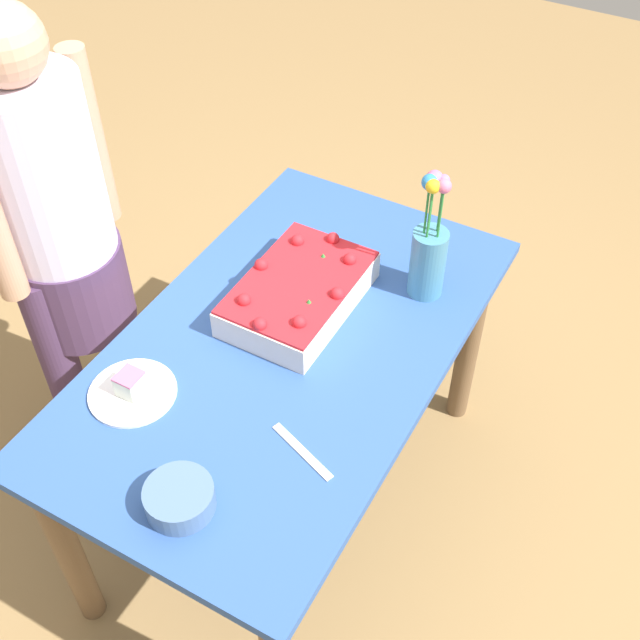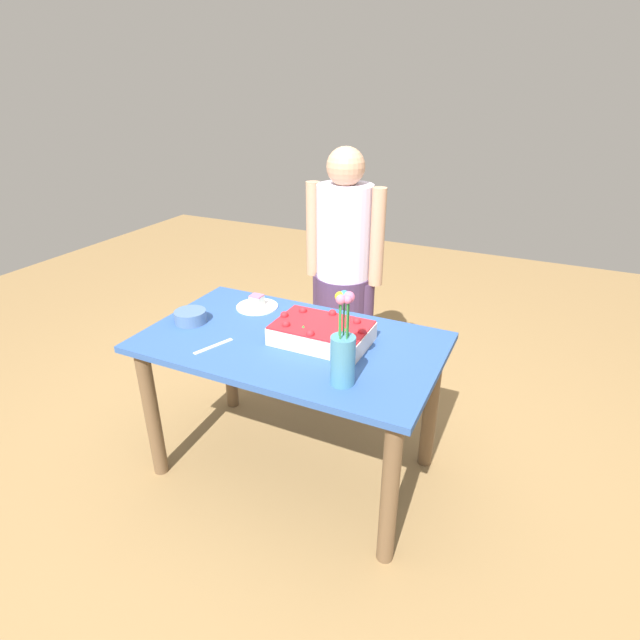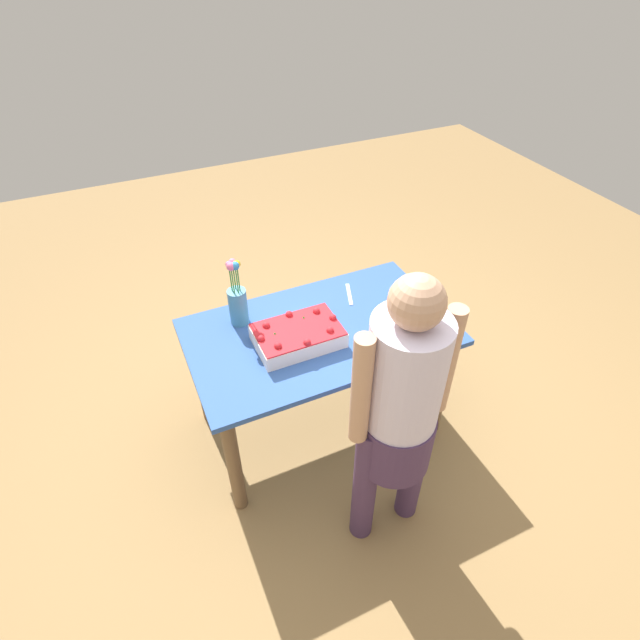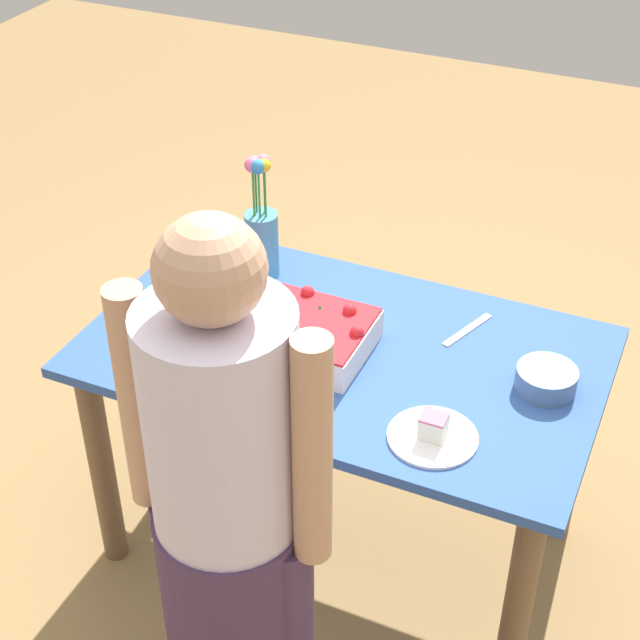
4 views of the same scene
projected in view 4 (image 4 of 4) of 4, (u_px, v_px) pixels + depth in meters
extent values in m
plane|color=#977548|center=(340.00, 540.00, 2.98)|extent=(8.00, 8.00, 0.00)
cube|color=#30569D|center=(343.00, 352.00, 2.56)|extent=(1.34, 0.78, 0.03)
cylinder|color=brown|center=(102.00, 467.00, 2.74)|extent=(0.07, 0.07, 0.70)
cylinder|color=brown|center=(517.00, 609.00, 2.34)|extent=(0.07, 0.07, 0.70)
cylinder|color=brown|center=(213.00, 343.00, 3.21)|extent=(0.07, 0.07, 0.70)
cylinder|color=brown|center=(574.00, 443.00, 2.81)|extent=(0.07, 0.07, 0.70)
cube|color=white|center=(290.00, 331.00, 2.54)|extent=(0.42, 0.27, 0.08)
cube|color=red|center=(289.00, 317.00, 2.52)|extent=(0.41, 0.27, 0.01)
sphere|color=red|center=(357.00, 332.00, 2.45)|extent=(0.04, 0.04, 0.04)
sphere|color=red|center=(349.00, 310.00, 2.53)|extent=(0.04, 0.04, 0.04)
sphere|color=red|center=(308.00, 292.00, 2.60)|extent=(0.04, 0.04, 0.04)
sphere|color=red|center=(257.00, 287.00, 2.62)|extent=(0.04, 0.04, 0.04)
sphere|color=red|center=(225.00, 298.00, 2.58)|extent=(0.04, 0.04, 0.04)
sphere|color=red|center=(229.00, 319.00, 2.50)|extent=(0.04, 0.04, 0.04)
sphere|color=red|center=(270.00, 339.00, 2.43)|extent=(0.04, 0.04, 0.04)
sphere|color=red|center=(324.00, 345.00, 2.41)|extent=(0.04, 0.04, 0.04)
cone|color=#2D8438|center=(252.00, 303.00, 2.56)|extent=(0.02, 0.02, 0.02)
cone|color=#2D8438|center=(320.00, 308.00, 2.54)|extent=(0.02, 0.02, 0.02)
cylinder|color=white|center=(432.00, 437.00, 2.27)|extent=(0.21, 0.21, 0.01)
cube|color=white|center=(433.00, 427.00, 2.25)|extent=(0.06, 0.06, 0.05)
cube|color=#D26892|center=(434.00, 417.00, 2.23)|extent=(0.06, 0.06, 0.01)
cube|color=silver|center=(467.00, 330.00, 2.61)|extent=(0.09, 0.19, 0.00)
cylinder|color=teal|center=(262.00, 245.00, 2.78)|extent=(0.10, 0.10, 0.20)
cylinder|color=#2D8438|center=(265.00, 191.00, 2.67)|extent=(0.01, 0.01, 0.16)
sphere|color=yellow|center=(264.00, 165.00, 2.62)|extent=(0.04, 0.04, 0.04)
cylinder|color=#2D8438|center=(264.00, 187.00, 2.69)|extent=(0.01, 0.01, 0.16)
sphere|color=#E06B8D|center=(263.00, 161.00, 2.64)|extent=(0.04, 0.04, 0.04)
cylinder|color=#2D8438|center=(256.00, 187.00, 2.69)|extent=(0.01, 0.01, 0.16)
sphere|color=#D76793|center=(255.00, 161.00, 2.64)|extent=(0.03, 0.03, 0.03)
cylinder|color=#2D8438|center=(253.00, 191.00, 2.67)|extent=(0.01, 0.01, 0.16)
sphere|color=pink|center=(252.00, 165.00, 2.63)|extent=(0.04, 0.04, 0.04)
cylinder|color=#2D8438|center=(259.00, 193.00, 2.66)|extent=(0.01, 0.01, 0.16)
sphere|color=#2D81C3|center=(258.00, 167.00, 2.62)|extent=(0.04, 0.04, 0.04)
cylinder|color=#4F6F98|center=(546.00, 379.00, 2.40)|extent=(0.15, 0.15, 0.06)
cylinder|color=#473052|center=(189.00, 621.00, 2.27)|extent=(0.11, 0.11, 0.78)
cylinder|color=#473052|center=(232.00, 561.00, 2.07)|extent=(0.32, 0.31, 0.28)
cylinder|color=silver|center=(222.00, 426.00, 1.85)|extent=(0.30, 0.30, 0.52)
sphere|color=tan|center=(210.00, 270.00, 1.64)|extent=(0.20, 0.20, 0.20)
cylinder|color=tan|center=(312.00, 454.00, 1.79)|extent=(0.08, 0.08, 0.52)
cylinder|color=tan|center=(137.00, 400.00, 1.91)|extent=(0.08, 0.08, 0.52)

